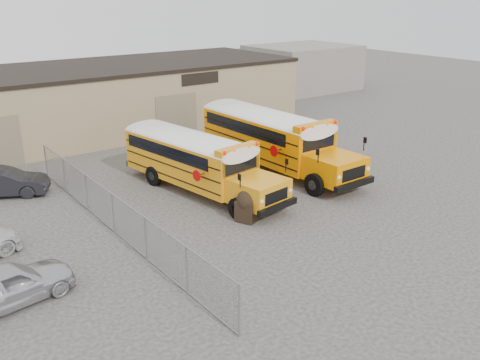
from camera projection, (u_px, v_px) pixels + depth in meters
ground at (268, 221)px, 23.88m from camera, size 120.00×120.00×0.00m
warehouse at (92, 99)px, 38.24m from camera, size 30.20×10.20×4.67m
chainlink_fence at (113, 213)px, 22.51m from camera, size 0.07×18.07×1.81m
distant_building_right at (302, 67)px, 54.71m from camera, size 10.00×8.00×4.40m
school_bus_left at (127, 135)px, 31.22m from camera, size 3.98×10.45×2.98m
school_bus_right at (205, 114)px, 35.57m from camera, size 3.50×11.41×3.32m
tarp_bundle at (248, 205)px, 23.78m from camera, size 1.25×1.20×1.47m
car_silver at (8, 285)px, 17.38m from camera, size 4.48×2.34×1.46m
car_dark at (3, 182)px, 26.64m from camera, size 4.50×3.25×1.41m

